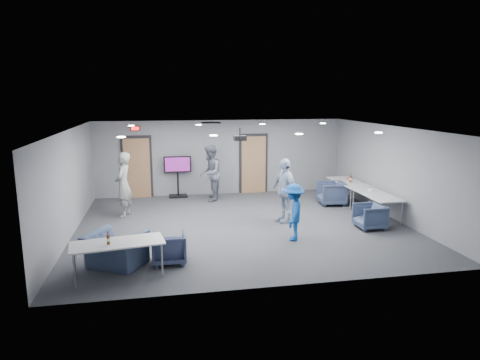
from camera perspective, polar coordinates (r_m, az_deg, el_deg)
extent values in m
plane|color=#323438|center=(12.05, 0.26, -6.00)|extent=(9.00, 9.00, 0.00)
plane|color=silver|center=(11.55, 0.28, 6.91)|extent=(9.00, 9.00, 0.00)
cube|color=slate|center=(15.62, -2.53, 3.03)|extent=(9.00, 0.02, 2.70)
cube|color=slate|center=(7.94, 5.80, -5.03)|extent=(9.00, 0.02, 2.70)
cube|color=slate|center=(11.75, -21.82, -0.47)|extent=(0.02, 8.00, 2.70)
cube|color=slate|center=(13.32, 19.63, 0.98)|extent=(0.02, 8.00, 2.70)
cube|color=black|center=(15.50, -13.56, 1.66)|extent=(1.06, 0.06, 2.24)
cube|color=#9C714B|center=(15.46, -13.56, 1.52)|extent=(0.90, 0.05, 2.10)
cylinder|color=#9B9EA3|center=(15.41, -12.26, 1.36)|extent=(0.04, 0.10, 0.04)
cube|color=black|center=(15.84, 1.79, 2.17)|extent=(1.06, 0.06, 2.24)
cube|color=#9C714B|center=(15.81, 1.82, 2.04)|extent=(0.90, 0.05, 2.10)
cylinder|color=#9B9EA3|center=(15.85, 3.10, 1.87)|extent=(0.04, 0.10, 0.04)
cube|color=black|center=(15.31, -13.80, 6.70)|extent=(0.32, 0.06, 0.16)
cube|color=#FF0C0C|center=(15.27, -13.80, 6.69)|extent=(0.26, 0.02, 0.11)
cube|color=black|center=(14.23, -3.89, 7.63)|extent=(0.60, 0.60, 0.03)
cylinder|color=white|center=(9.58, -15.56, 5.54)|extent=(0.18, 0.18, 0.02)
cylinder|color=white|center=(13.16, -14.31, 7.03)|extent=(0.18, 0.18, 0.02)
cylinder|color=white|center=(9.62, -3.55, 5.94)|extent=(0.18, 0.18, 0.02)
cylinder|color=white|center=(13.19, -5.54, 7.33)|extent=(0.18, 0.18, 0.02)
cylinder|color=white|center=(10.07, 7.88, 6.09)|extent=(0.18, 0.18, 0.02)
cylinder|color=white|center=(13.52, 3.01, 7.45)|extent=(0.18, 0.18, 0.02)
cylinder|color=white|center=(10.87, 17.99, 6.02)|extent=(0.18, 0.18, 0.02)
cylinder|color=white|center=(14.13, 10.98, 7.43)|extent=(0.18, 0.18, 0.02)
imported|color=gray|center=(13.12, -15.28, -0.61)|extent=(0.61, 0.79, 1.94)
imported|color=slate|center=(14.63, -4.01, 0.92)|extent=(0.93, 1.08, 1.92)
imported|color=#9EAFCC|center=(12.19, 5.96, -1.40)|extent=(0.75, 1.16, 1.83)
imported|color=#184D9F|center=(10.72, 7.13, -4.28)|extent=(0.85, 1.06, 1.43)
imported|color=#353F5C|center=(14.48, 12.09, -1.74)|extent=(0.93, 0.91, 0.77)
imported|color=#374460|center=(12.16, 16.92, -4.68)|extent=(0.75, 0.73, 0.67)
imported|color=#3B4567|center=(9.47, -9.44, -8.88)|extent=(0.72, 0.74, 0.67)
imported|color=#3E4D6B|center=(9.51, -16.26, -8.91)|extent=(1.46, 1.41, 0.73)
cube|color=silver|center=(14.78, 14.30, -0.27)|extent=(0.82, 1.97, 0.03)
cylinder|color=#9B9EA3|center=(15.53, 11.73, -0.99)|extent=(0.04, 0.04, 0.70)
cylinder|color=#9B9EA3|center=(13.92, 14.55, -2.52)|extent=(0.04, 0.04, 0.70)
cylinder|color=#9B9EA3|center=(15.79, 13.95, -0.88)|extent=(0.04, 0.04, 0.70)
cylinder|color=#9B9EA3|center=(14.21, 16.96, -2.37)|extent=(0.04, 0.04, 0.70)
cube|color=silver|center=(13.12, 17.77, -1.88)|extent=(0.78, 1.87, 0.03)
cylinder|color=#9B9EA3|center=(13.81, 14.87, -2.65)|extent=(0.04, 0.04, 0.70)
cylinder|color=#9B9EA3|center=(12.34, 18.28, -4.48)|extent=(0.04, 0.04, 0.70)
cylinder|color=#9B9EA3|center=(14.08, 17.15, -2.50)|extent=(0.04, 0.04, 0.70)
cylinder|color=#9B9EA3|center=(12.64, 20.75, -4.27)|extent=(0.04, 0.04, 0.70)
cube|color=silver|center=(8.82, -16.04, -8.08)|extent=(1.88, 1.02, 0.03)
cylinder|color=#9B9EA3|center=(9.29, -10.96, -9.23)|extent=(0.04, 0.04, 0.70)
cylinder|color=#9B9EA3|center=(9.22, -21.17, -9.98)|extent=(0.04, 0.04, 0.70)
cylinder|color=#9B9EA3|center=(8.75, -10.36, -10.52)|extent=(0.04, 0.04, 0.70)
cylinder|color=#9B9EA3|center=(8.67, -21.25, -11.33)|extent=(0.04, 0.04, 0.70)
cylinder|color=#5B2D0F|center=(8.73, -17.15, -7.62)|extent=(0.07, 0.07, 0.18)
cylinder|color=#5B2D0F|center=(8.69, -17.20, -6.79)|extent=(0.02, 0.02, 0.08)
cylinder|color=beige|center=(8.73, -17.15, -7.62)|extent=(0.07, 0.07, 0.06)
cylinder|color=#5B2D0F|center=(14.70, 14.53, 0.13)|extent=(0.07, 0.07, 0.21)
cylinder|color=#5B2D0F|center=(14.67, 14.56, 0.70)|extent=(0.03, 0.03, 0.09)
cylinder|color=beige|center=(14.70, 14.53, 0.13)|extent=(0.08, 0.08, 0.07)
cube|color=#C34930|center=(15.18, 14.35, 0.16)|extent=(0.21, 0.17, 0.04)
cube|color=silver|center=(13.58, 17.35, -1.24)|extent=(0.25, 0.17, 0.06)
cube|color=black|center=(15.47, -8.22, -2.12)|extent=(0.64, 0.46, 0.06)
cylinder|color=black|center=(15.36, -8.28, -0.08)|extent=(0.06, 0.06, 1.09)
cube|color=black|center=(15.25, -8.34, 2.10)|extent=(0.96, 0.07, 0.56)
cube|color=#661768|center=(15.20, -8.33, 2.07)|extent=(0.87, 0.01, 0.49)
cylinder|color=black|center=(11.94, 0.00, 6.47)|extent=(0.04, 0.04, 0.22)
cube|color=black|center=(11.95, 0.00, 5.61)|extent=(0.35, 0.30, 0.14)
cylinder|color=black|center=(11.80, 0.14, 5.54)|extent=(0.08, 0.06, 0.08)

